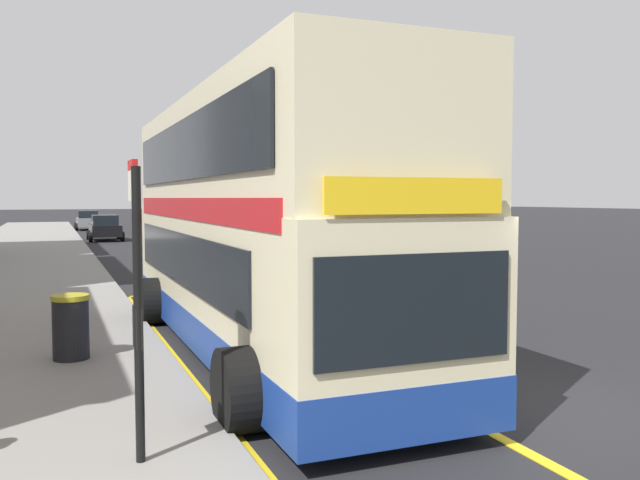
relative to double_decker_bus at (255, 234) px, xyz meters
The scene contains 10 objects.
ground_plane 27.45m from the double_decker_bus, 84.85° to the left, with size 260.00×260.00×0.00m, color black.
pavement_near 27.71m from the double_decker_bus, 99.46° to the left, with size 6.00×76.00×0.14m, color gray.
double_decker_bus is the anchor object (origin of this frame).
bus_bay_markings 2.08m from the double_decker_bus, 107.69° to the left, with size 2.91×14.34×0.01m.
bus_stop_sign 5.39m from the double_decker_bus, 118.66° to the right, with size 0.09×0.51×2.93m.
parked_car_white_ahead 45.06m from the double_decker_bus, 80.95° to the left, with size 2.09×4.20×1.62m.
parked_car_white_across 19.74m from the double_decker_bus, 74.68° to the left, with size 2.09×4.20×1.62m.
parked_car_grey_far 48.09m from the double_decker_bus, 90.51° to the left, with size 2.09×4.20×1.62m.
parked_car_black_behind 32.86m from the double_decker_bus, 90.28° to the left, with size 2.09×4.20×1.62m.
litter_bin 3.39m from the double_decker_bus, behind, with size 0.59×0.59×1.03m.
Camera 1 is at (-5.79, -6.57, 2.70)m, focal length 37.39 mm.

